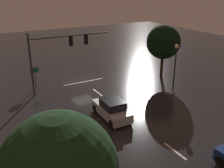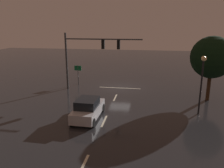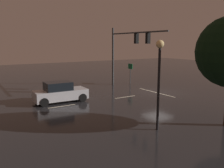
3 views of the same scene
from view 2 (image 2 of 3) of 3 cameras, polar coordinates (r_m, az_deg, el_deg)
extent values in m
plane|color=#232326|center=(27.79, 2.01, -0.84)|extent=(80.00, 80.00, 0.00)
cylinder|color=#383A3D|center=(27.12, -11.25, 5.54)|extent=(0.22, 0.22, 6.52)
cylinder|color=#383A3D|center=(25.64, -2.26, 11.10)|extent=(8.66, 0.14, 0.14)
cube|color=black|center=(25.68, -2.25, 9.83)|extent=(0.32, 0.36, 1.00)
sphere|color=black|center=(25.84, -2.17, 10.57)|extent=(0.20, 0.20, 0.20)
sphere|color=black|center=(25.87, -2.16, 9.87)|extent=(0.20, 0.20, 0.20)
sphere|color=#19F24C|center=(25.90, -2.16, 9.16)|extent=(0.20, 0.20, 0.20)
cube|color=black|center=(25.40, 1.64, 9.78)|extent=(0.32, 0.36, 1.00)
sphere|color=black|center=(25.56, 1.70, 10.53)|extent=(0.20, 0.20, 0.20)
sphere|color=black|center=(25.58, 1.70, 9.81)|extent=(0.20, 0.20, 0.20)
sphere|color=#19F24C|center=(25.61, 1.69, 9.10)|extent=(0.20, 0.20, 0.20)
cube|color=beige|center=(24.00, 0.80, -3.40)|extent=(0.16, 2.20, 0.01)
cube|color=beige|center=(18.48, -1.96, -9.20)|extent=(0.16, 2.20, 0.01)
cube|color=beige|center=(13.38, -7.20, -19.59)|extent=(0.16, 2.20, 0.01)
cube|color=beige|center=(27.54, 1.94, -0.98)|extent=(5.00, 0.16, 0.01)
cube|color=#B7B7BC|center=(18.95, -5.94, -6.63)|extent=(1.93, 4.35, 0.80)
cube|color=black|center=(18.51, -6.18, -4.72)|extent=(1.66, 2.15, 0.68)
cylinder|color=black|center=(20.71, -6.88, -5.57)|extent=(0.24, 0.69, 0.68)
cylinder|color=black|center=(20.28, -2.33, -5.93)|extent=(0.24, 0.69, 0.68)
cylinder|color=black|center=(17.92, -10.01, -9.06)|extent=(0.24, 0.69, 0.68)
cylinder|color=black|center=(17.42, -4.77, -9.60)|extent=(0.24, 0.69, 0.68)
sphere|color=#F9EFC6|center=(21.01, -5.99, -4.29)|extent=(0.20, 0.20, 0.20)
sphere|color=#F9EFC6|center=(20.68, -2.52, -4.53)|extent=(0.20, 0.20, 0.20)
cylinder|color=black|center=(20.49, 21.26, -0.96)|extent=(0.14, 0.14, 4.61)
sphere|color=#F9D88C|center=(19.99, 21.93, 5.90)|extent=(0.44, 0.44, 0.44)
cylinder|color=#383A3D|center=(29.14, -8.44, 2.25)|extent=(0.09, 0.09, 2.46)
cube|color=#0F6033|center=(28.97, -8.51, 3.94)|extent=(0.90, 0.13, 0.60)
cylinder|color=#382314|center=(24.86, 22.93, -0.59)|extent=(0.36, 0.36, 2.81)
sphere|color=black|center=(24.30, 23.63, 6.12)|extent=(4.11, 4.11, 4.11)
camera|label=1|loc=(14.83, -85.67, 13.99)|focal=41.26mm
camera|label=3|loc=(17.53, 61.32, -1.85)|focal=38.17mm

